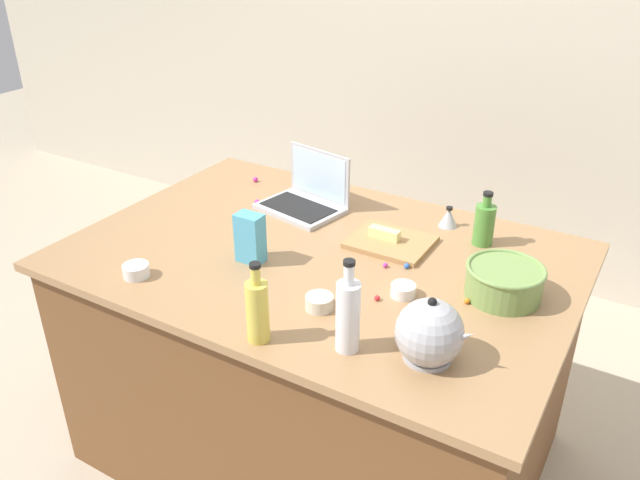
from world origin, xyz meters
TOP-DOWN VIEW (x-y plane):
  - ground_plane at (0.00, 0.00)m, footprint 12.00×12.00m
  - wall_back at (0.00, 1.80)m, footprint 8.00×0.10m
  - island_counter at (0.00, 0.00)m, footprint 1.69×1.16m
  - laptop at (-0.23, 0.29)m, footprint 0.35×0.29m
  - mixing_bowl_large at (0.61, 0.05)m, footprint 0.24×0.24m
  - bottle_vinegar at (0.33, -0.42)m, footprint 0.07×0.07m
  - bottle_oil at (0.10, -0.50)m, footprint 0.06×0.06m
  - bottle_olive at (0.45, 0.35)m, footprint 0.07×0.07m
  - kettle at (0.53, -0.35)m, footprint 0.21×0.18m
  - cutting_board at (0.18, 0.18)m, footprint 0.27×0.23m
  - butter_stick_left at (0.16, 0.18)m, footprint 0.11×0.04m
  - ramekin_small at (0.17, -0.29)m, footprint 0.08×0.08m
  - ramekin_medium at (-0.43, -0.43)m, footprint 0.08×0.08m
  - ramekin_wide at (0.35, -0.10)m, footprint 0.08×0.08m
  - kitchen_timer at (0.30, 0.42)m, footprint 0.07×0.07m
  - candy_bag at (-0.17, -0.16)m, footprint 0.09×0.06m
  - candy_0 at (0.57, 0.12)m, footprint 0.01×0.01m
  - candy_1 at (0.23, 0.03)m, footprint 0.02×0.02m
  - candy_2 at (-0.56, 0.40)m, footprint 0.02×0.02m
  - candy_3 at (-0.13, 0.12)m, footprint 0.01×0.01m
  - candy_4 at (0.54, -0.05)m, footprint 0.02×0.02m
  - candy_5 at (0.30, 0.05)m, footprint 0.02×0.02m
  - candy_6 at (-0.36, 0.27)m, footprint 0.01×0.01m
  - candy_7 at (-0.42, 0.22)m, footprint 0.02×0.02m
  - candy_8 at (0.30, -0.17)m, footprint 0.02×0.02m

SIDE VIEW (x-z plane):
  - ground_plane at x=0.00m, z-range 0.00..0.00m
  - island_counter at x=0.00m, z-range 0.00..0.90m
  - candy_3 at x=-0.13m, z-range 0.90..0.91m
  - candy_0 at x=0.57m, z-range 0.90..0.91m
  - candy_6 at x=-0.36m, z-range 0.90..0.91m
  - candy_1 at x=0.23m, z-range 0.90..0.92m
  - candy_4 at x=0.54m, z-range 0.90..0.92m
  - candy_8 at x=0.30m, z-range 0.90..0.92m
  - candy_5 at x=0.30m, z-range 0.90..0.92m
  - cutting_board at x=0.18m, z-range 0.90..0.92m
  - candy_7 at x=-0.42m, z-range 0.90..0.92m
  - candy_2 at x=-0.56m, z-range 0.90..0.92m
  - ramekin_wide at x=0.35m, z-range 0.90..0.94m
  - ramekin_small at x=0.17m, z-range 0.90..0.94m
  - ramekin_medium at x=-0.43m, z-range 0.90..0.94m
  - kitchen_timer at x=0.30m, z-range 0.90..0.97m
  - butter_stick_left at x=0.16m, z-range 0.92..0.95m
  - laptop at x=-0.23m, z-range 0.84..1.06m
  - mixing_bowl_large at x=0.61m, z-range 0.90..1.01m
  - bottle_olive at x=0.45m, z-range 0.88..1.08m
  - kettle at x=0.53m, z-range 0.88..1.08m
  - candy_bag at x=-0.17m, z-range 0.90..1.07m
  - bottle_oil at x=0.10m, z-range 0.88..1.12m
  - bottle_vinegar at x=0.33m, z-range 0.87..1.14m
  - wall_back at x=0.00m, z-range 0.00..2.60m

